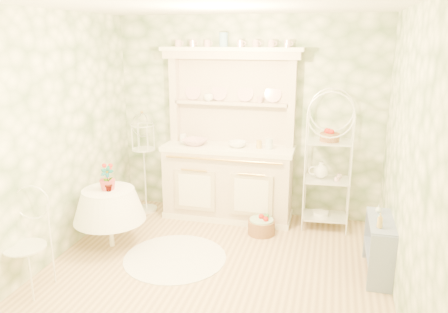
% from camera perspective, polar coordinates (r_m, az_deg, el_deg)
% --- Properties ---
extents(floor, '(3.60, 3.60, 0.00)m').
position_cam_1_polar(floor, '(4.78, -1.52, -15.02)').
color(floor, tan).
rests_on(floor, ground).
extents(ceiling, '(3.60, 3.60, 0.00)m').
position_cam_1_polar(ceiling, '(4.13, -1.79, 19.32)').
color(ceiling, white).
rests_on(ceiling, floor).
extents(wall_left, '(3.60, 3.60, 0.00)m').
position_cam_1_polar(wall_left, '(5.04, -21.77, 2.06)').
color(wall_left, white).
rests_on(wall_left, floor).
extents(wall_right, '(3.60, 3.60, 0.00)m').
position_cam_1_polar(wall_right, '(4.16, 22.97, -0.71)').
color(wall_right, white).
rests_on(wall_right, floor).
extents(wall_back, '(3.60, 3.60, 0.00)m').
position_cam_1_polar(wall_back, '(5.97, 3.06, 5.06)').
color(wall_back, white).
rests_on(wall_back, floor).
extents(wall_front, '(3.60, 3.60, 0.00)m').
position_cam_1_polar(wall_front, '(2.66, -12.32, -8.57)').
color(wall_front, white).
rests_on(wall_front, floor).
extents(kitchen_dresser, '(1.87, 0.61, 2.29)m').
position_cam_1_polar(kitchen_dresser, '(5.78, 0.55, 2.67)').
color(kitchen_dresser, beige).
rests_on(kitchen_dresser, floor).
extents(bakers_rack, '(0.63, 0.47, 1.92)m').
position_cam_1_polar(bakers_rack, '(5.65, 13.48, 0.02)').
color(bakers_rack, white).
rests_on(bakers_rack, floor).
extents(side_shelf, '(0.28, 0.74, 0.63)m').
position_cam_1_polar(side_shelf, '(4.88, 19.59, -11.05)').
color(side_shelf, '#7E8DAD').
rests_on(side_shelf, floor).
extents(round_table, '(0.80, 0.80, 0.74)m').
position_cam_1_polar(round_table, '(5.34, -14.66, -7.65)').
color(round_table, white).
rests_on(round_table, floor).
extents(cafe_chair, '(0.56, 0.56, 1.01)m').
position_cam_1_polar(cafe_chair, '(4.69, -24.65, -10.14)').
color(cafe_chair, white).
rests_on(cafe_chair, floor).
extents(birdcage_stand, '(0.36, 0.36, 1.42)m').
position_cam_1_polar(birdcage_stand, '(6.21, -10.37, -0.82)').
color(birdcage_stand, white).
rests_on(birdcage_stand, floor).
extents(floor_basket, '(0.40, 0.40, 0.23)m').
position_cam_1_polar(floor_basket, '(5.60, 4.91, -8.96)').
color(floor_basket, '#92633D').
rests_on(floor_basket, floor).
extents(lace_rug, '(1.38, 1.38, 0.01)m').
position_cam_1_polar(lace_rug, '(5.09, -6.41, -13.00)').
color(lace_rug, white).
rests_on(lace_rug, floor).
extents(bowl_floral, '(0.41, 0.41, 0.08)m').
position_cam_1_polar(bowl_floral, '(5.89, -3.83, 1.59)').
color(bowl_floral, white).
rests_on(bowl_floral, kitchen_dresser).
extents(bowl_white, '(0.25, 0.25, 0.08)m').
position_cam_1_polar(bowl_white, '(5.76, 1.74, 1.32)').
color(bowl_white, white).
rests_on(bowl_white, kitchen_dresser).
extents(cup_left, '(0.15, 0.15, 0.10)m').
position_cam_1_polar(cup_left, '(5.92, -2.03, 7.53)').
color(cup_left, white).
rests_on(cup_left, kitchen_dresser).
extents(cup_right, '(0.11, 0.11, 0.08)m').
position_cam_1_polar(cup_right, '(5.78, 4.71, 7.29)').
color(cup_right, white).
rests_on(cup_right, kitchen_dresser).
extents(potted_geranium, '(0.16, 0.11, 0.29)m').
position_cam_1_polar(potted_geranium, '(5.13, -14.98, -2.96)').
color(potted_geranium, '#3F7238').
rests_on(potted_geranium, round_table).
extents(bottle_amber, '(0.08, 0.08, 0.15)m').
position_cam_1_polar(bottle_amber, '(4.55, 19.70, -7.98)').
color(bottle_amber, tan).
rests_on(bottle_amber, side_shelf).
extents(bottle_blue, '(0.05, 0.05, 0.10)m').
position_cam_1_polar(bottle_blue, '(4.70, 19.59, -7.59)').
color(bottle_blue, '#81B6D8').
rests_on(bottle_blue, side_shelf).
extents(bottle_glass, '(0.08, 0.08, 0.09)m').
position_cam_1_polar(bottle_glass, '(4.93, 19.52, -6.57)').
color(bottle_glass, silver).
rests_on(bottle_glass, side_shelf).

